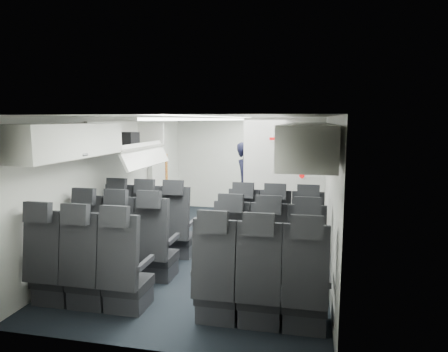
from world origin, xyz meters
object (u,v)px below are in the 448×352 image
at_px(galley_unit, 288,172).
at_px(seat_row_front, 211,233).
at_px(boarding_door, 159,175).
at_px(flight_attendant, 247,184).
at_px(carry_on_bag, 125,139).
at_px(seat_row_mid, 194,253).
at_px(seat_row_rear, 170,280).

bearing_deg(galley_unit, seat_row_front, -106.28).
bearing_deg(seat_row_front, galley_unit, 73.72).
bearing_deg(galley_unit, boarding_door, -155.72).
distance_m(seat_row_front, flight_attendant, 2.09).
bearing_deg(carry_on_bag, seat_row_mid, -29.46).
xyz_separation_m(galley_unit, boarding_door, (-2.59, -1.17, 0.00)).
bearing_deg(seat_row_rear, seat_row_front, 90.00).
xyz_separation_m(seat_row_rear, boarding_door, (-1.64, 3.89, 0.55)).
distance_m(seat_row_mid, galley_unit, 4.30).
bearing_deg(seat_row_rear, galley_unit, 79.35).
height_order(seat_row_front, seat_row_mid, same).
height_order(seat_row_mid, carry_on_bag, carry_on_bag).
height_order(galley_unit, carry_on_bag, carry_on_bag).
bearing_deg(seat_row_front, boarding_door, 128.16).
distance_m(seat_row_front, galley_unit, 3.43).
bearing_deg(seat_row_rear, flight_attendant, 86.76).
xyz_separation_m(seat_row_front, seat_row_rear, (0.00, -1.80, 0.00)).
bearing_deg(boarding_door, seat_row_mid, -61.23).
bearing_deg(seat_row_front, seat_row_rear, -90.00).
height_order(seat_row_front, flight_attendant, flight_attendant).
xyz_separation_m(seat_row_rear, flight_attendant, (0.22, 3.83, 0.43)).
bearing_deg(flight_attendant, carry_on_bag, 153.09).
height_order(seat_row_rear, boarding_door, boarding_door).
relative_size(seat_row_front, boarding_door, 1.79).
xyz_separation_m(seat_row_front, carry_on_bag, (-1.43, 0.18, 1.40)).
relative_size(flight_attendant, carry_on_bag, 4.55).
distance_m(flight_attendant, carry_on_bag, 2.66).
bearing_deg(seat_row_mid, boarding_door, 118.77).
bearing_deg(boarding_door, seat_row_rear, -67.13).
bearing_deg(boarding_door, carry_on_bag, -83.75).
xyz_separation_m(flight_attendant, carry_on_bag, (-1.65, -1.85, 0.96)).
distance_m(seat_row_front, carry_on_bag, 2.01).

